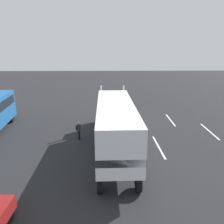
{
  "coord_description": "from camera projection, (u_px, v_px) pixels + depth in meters",
  "views": [
    {
      "loc": [
        -22.34,
        0.77,
        7.94
      ],
      "look_at": [
        -0.49,
        0.31,
        1.6
      ],
      "focal_mm": 35.14,
      "sensor_mm": 36.0,
      "label": 1
    }
  ],
  "objects": [
    {
      "name": "lane_stripe_near",
      "position": [
        159.0,
        147.0,
        18.4
      ],
      "size": [
        4.4,
        0.22,
        0.01
      ],
      "primitive_type": "cube",
      "rotation": [
        0.0,
        0.0,
        0.01
      ],
      "color": "silver",
      "rests_on": "ground_plane"
    },
    {
      "name": "semi_truck",
      "position": [
        115.0,
        121.0,
        17.11
      ],
      "size": [
        14.22,
        3.15,
        4.5
      ],
      "color": "white",
      "rests_on": "ground_plane"
    },
    {
      "name": "person_bystander",
      "position": [
        79.0,
        130.0,
        19.75
      ],
      "size": [
        0.35,
        0.47,
        1.63
      ],
      "color": "black",
      "rests_on": "ground_plane"
    },
    {
      "name": "lane_stripe_mid",
      "position": [
        170.0,
        120.0,
        25.33
      ],
      "size": [
        4.4,
        0.3,
        0.01
      ],
      "primitive_type": "cube",
      "rotation": [
        0.0,
        0.0,
        -0.03
      ],
      "color": "silver",
      "rests_on": "ground_plane"
    },
    {
      "name": "lane_stripe_far",
      "position": [
        209.0,
        131.0,
        21.86
      ],
      "size": [
        4.4,
        0.27,
        0.01
      ],
      "primitive_type": "cube",
      "rotation": [
        0.0,
        0.0,
        -0.03
      ],
      "color": "silver",
      "rests_on": "ground_plane"
    },
    {
      "name": "ground_plane",
      "position": [
        115.0,
        125.0,
        23.68
      ],
      "size": [
        120.0,
        120.0,
        0.0
      ],
      "primitive_type": "plane",
      "color": "#232326"
    }
  ]
}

